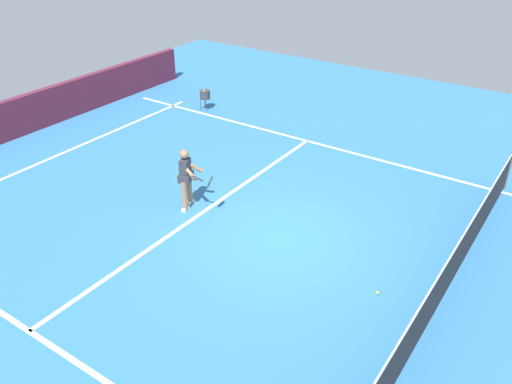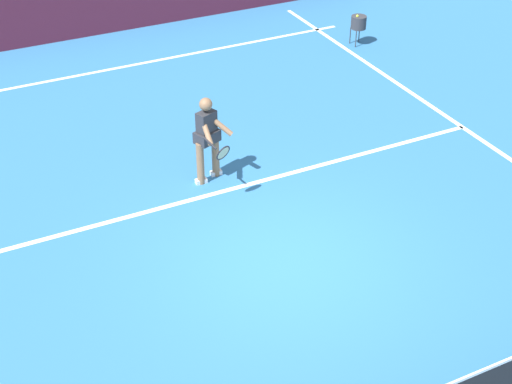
# 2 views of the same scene
# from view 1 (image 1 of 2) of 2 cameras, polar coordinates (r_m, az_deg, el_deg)

# --- Properties ---
(ground_plane) EXTENTS (26.56, 26.56, 0.00)m
(ground_plane) POSITION_cam_1_polar(r_m,az_deg,el_deg) (11.99, 2.61, -4.91)
(ground_plane) COLOR teal
(court_back_wall) EXTENTS (14.99, 0.24, 1.23)m
(court_back_wall) POSITION_cam_1_polar(r_m,az_deg,el_deg) (18.31, -24.93, 7.09)
(court_back_wall) COLOR #561E33
(court_back_wall) RESTS_ON ground
(baseline_marking) EXTENTS (10.99, 0.10, 0.01)m
(baseline_marking) POSITION_cam_1_polar(r_m,az_deg,el_deg) (16.79, -20.40, 3.82)
(baseline_marking) COLOR white
(baseline_marking) RESTS_ON ground
(service_line_marking) EXTENTS (9.99, 0.10, 0.01)m
(service_line_marking) POSITION_cam_1_polar(r_m,az_deg,el_deg) (13.03, -5.35, -1.90)
(service_line_marking) COLOR white
(service_line_marking) RESTS_ON ground
(sideline_left_marking) EXTENTS (0.10, 18.43, 0.01)m
(sideline_left_marking) POSITION_cam_1_polar(r_m,az_deg,el_deg) (15.91, 12.19, 3.66)
(sideline_left_marking) COLOR white
(sideline_left_marking) RESTS_ON ground
(court_net) EXTENTS (10.67, 0.08, 1.11)m
(court_net) POSITION_cam_1_polar(r_m,az_deg,el_deg) (10.63, 19.83, -8.58)
(court_net) COLOR #4C4C51
(court_net) RESTS_ON ground
(tennis_player) EXTENTS (0.66, 1.10, 1.55)m
(tennis_player) POSITION_cam_1_polar(r_m,az_deg,el_deg) (12.78, -7.46, 1.65)
(tennis_player) COLOR #8C6647
(tennis_player) RESTS_ON ground
(tennis_ball_near) EXTENTS (0.07, 0.07, 0.07)m
(tennis_ball_near) POSITION_cam_1_polar(r_m,az_deg,el_deg) (10.68, 12.93, -10.52)
(tennis_ball_near) COLOR #D1E533
(tennis_ball_near) RESTS_ON ground
(ball_hopper) EXTENTS (0.36, 0.36, 0.74)m
(ball_hopper) POSITION_cam_1_polar(r_m,az_deg,el_deg) (19.11, -5.52, 10.38)
(ball_hopper) COLOR #333338
(ball_hopper) RESTS_ON ground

